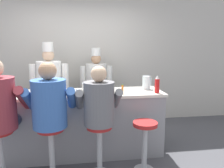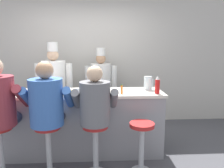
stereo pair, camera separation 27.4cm
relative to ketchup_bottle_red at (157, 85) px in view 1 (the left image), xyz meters
The scene contains 16 objects.
ground_plane 1.56m from the ketchup_bottle_red, behind, with size 20.00×20.00×0.00m, color #4C4C51.
wall_back 1.99m from the ketchup_bottle_red, 124.12° to the left, with size 10.00×0.06×2.70m.
diner_counter 1.28m from the ketchup_bottle_red, behind, with size 2.46×0.67×0.97m.
ketchup_bottle_red is the anchor object (origin of this frame).
mustard_bottle_yellow 0.91m from the ketchup_bottle_red, behind, with size 0.06×0.06×0.21m.
hot_sauce_bottle_orange 0.52m from the ketchup_bottle_red, behind, with size 0.03×0.03×0.13m.
water_pitcher_clear 0.30m from the ketchup_bottle_red, 104.07° to the left, with size 0.15×0.13×0.21m.
breakfast_plate 1.31m from the ketchup_bottle_red, behind, with size 0.28×0.28×0.05m.
cereal_bowl 2.17m from the ketchup_bottle_red, behind, with size 0.14×0.14×0.06m.
coffee_mug_white 1.14m from the ketchup_bottle_red, behind, with size 0.14×0.09×0.10m.
napkin_dispenser_chrome 1.04m from the ketchup_bottle_red, behind, with size 0.11×0.07×0.15m.
diner_seated_blue 1.54m from the ketchup_bottle_red, 165.17° to the right, with size 0.62×0.61×1.47m.
diner_seated_grey 0.99m from the ketchup_bottle_red, 156.03° to the right, with size 0.58×0.57×1.42m.
empty_stool_round 0.82m from the ketchup_bottle_red, 124.71° to the right, with size 0.32×0.32×0.68m.
cook_in_whites_near 1.90m from the ketchup_bottle_red, 151.47° to the left, with size 0.67×0.43×1.72m.
cook_in_whites_far 1.48m from the ketchup_bottle_red, 123.36° to the left, with size 0.63×0.40×1.62m.
Camera 1 is at (0.01, -2.88, 1.65)m, focal length 35.00 mm.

